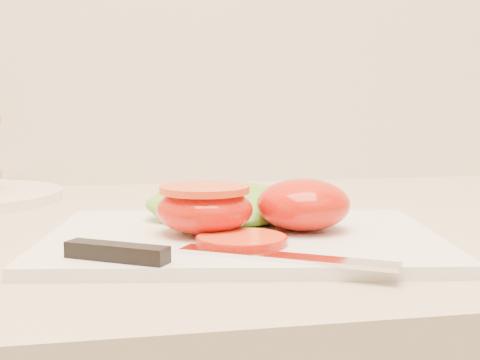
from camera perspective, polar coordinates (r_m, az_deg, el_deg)
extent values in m
cube|color=white|center=(0.58, 0.20, -5.04)|extent=(0.37, 0.30, 0.01)
ellipsoid|color=red|center=(0.59, 5.42, -2.09)|extent=(0.08, 0.08, 0.05)
ellipsoid|color=red|center=(0.57, -3.03, -2.55)|extent=(0.08, 0.08, 0.04)
cylinder|color=red|center=(0.57, -3.05, -0.79)|extent=(0.08, 0.08, 0.01)
cylinder|color=#EA4F23|center=(0.53, 0.15, -5.15)|extent=(0.07, 0.07, 0.01)
ellipsoid|color=#6CB32F|center=(0.64, -1.20, -2.09)|extent=(0.16, 0.12, 0.03)
ellipsoid|color=#6CB32F|center=(0.65, 2.48, -2.31)|extent=(0.11, 0.09, 0.02)
cube|color=silver|center=(0.48, 3.97, -6.60)|extent=(0.15, 0.11, 0.00)
cube|color=black|center=(0.49, -10.48, -6.07)|extent=(0.08, 0.06, 0.01)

